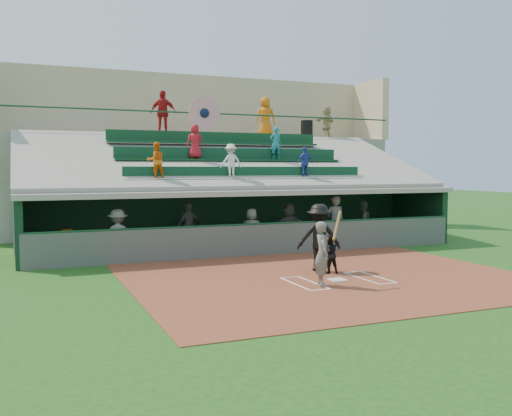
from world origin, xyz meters
name	(u,v)px	position (x,y,z in m)	size (l,w,h in m)	color
ground	(338,281)	(0.00, 0.00, 0.00)	(100.00, 100.00, 0.00)	#1C4914
dirt_slab	(328,277)	(0.00, 0.50, 0.01)	(11.00, 9.00, 0.02)	brown
home_plate	(338,280)	(0.00, 0.00, 0.04)	(0.43, 0.43, 0.03)	silver
batters_box_chalk	(338,280)	(0.00, 0.00, 0.02)	(2.65, 1.85, 0.01)	white
dugout_floor	(246,248)	(0.00, 6.75, 0.02)	(16.00, 3.50, 0.04)	gray
concourse_slab	(195,184)	(0.00, 13.50, 2.30)	(20.00, 3.00, 4.60)	gray
grandstand	(215,187)	(-0.01, 10.51, 2.26)	(20.40, 10.40, 7.80)	#525752
batter_at_plate	(322,253)	(-0.74, -0.46, 0.87)	(0.90, 0.77, 1.95)	#51544F
catcher	(329,254)	(0.31, 1.00, 0.58)	(0.55, 0.43, 1.12)	black
home_umpire	(319,237)	(0.26, 1.54, 1.02)	(1.29, 0.74, 2.00)	black
dugout_bench	(233,238)	(-0.11, 7.98, 0.27)	(15.00, 0.45, 0.45)	olive
white_table	(68,250)	(-6.50, 6.43, 0.37)	(0.75, 0.56, 0.66)	white
water_cooler	(67,234)	(-6.53, 6.50, 0.88)	(0.36, 0.36, 0.36)	#D2630C
dugout_player_a	(118,235)	(-5.04, 5.40, 0.89)	(1.10, 0.63, 1.71)	#5D5F5A
dugout_player_b	(189,226)	(-2.21, 6.95, 0.93)	(1.04, 0.43, 1.78)	#5E615C
dugout_player_c	(252,230)	(-0.25, 5.57, 0.84)	(0.78, 0.51, 1.60)	#575A55
dugout_player_d	(289,225)	(1.60, 6.34, 0.88)	(1.57, 0.50, 1.69)	#525550
dugout_player_e	(335,221)	(3.25, 5.68, 1.03)	(0.72, 0.47, 1.97)	#555854
dugout_player_f	(363,221)	(5.14, 6.65, 0.88)	(0.81, 0.63, 1.67)	#545652
trash_bin	(307,130)	(5.82, 12.96, 5.07)	(0.62, 0.62, 0.93)	black
concourse_staff_a	(163,112)	(-1.82, 12.36, 5.60)	(1.17, 0.49, 2.00)	#A71313
concourse_staff_b	(265,117)	(3.38, 12.68, 5.59)	(0.97, 0.63, 1.98)	#CA5F0B
concourse_staff_c	(326,122)	(6.60, 12.31, 5.43)	(1.53, 0.49, 1.65)	tan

